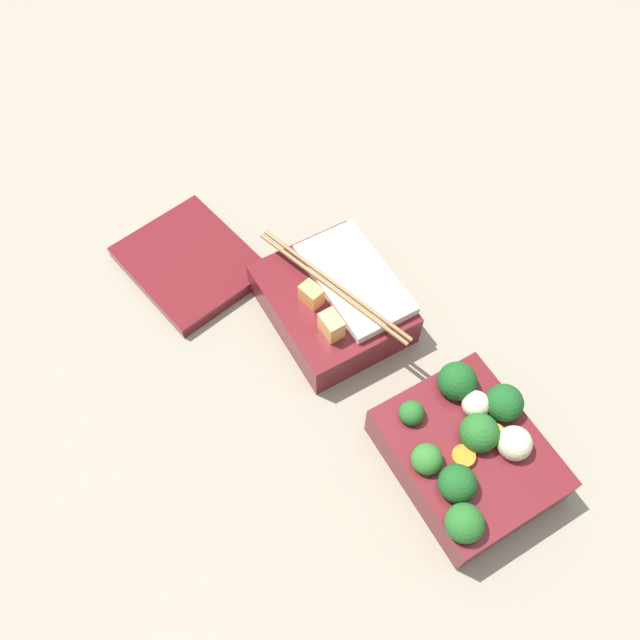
% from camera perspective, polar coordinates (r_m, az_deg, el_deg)
% --- Properties ---
extents(ground_plane, '(3.00, 3.00, 0.00)m').
position_cam_1_polar(ground_plane, '(0.72, 7.12, -6.65)').
color(ground_plane, gray).
extents(bento_tray_vegetable, '(0.17, 0.15, 0.08)m').
position_cam_1_polar(bento_tray_vegetable, '(0.67, 13.36, -11.47)').
color(bento_tray_vegetable, maroon).
rests_on(bento_tray_vegetable, ground_plane).
extents(bento_tray_rice, '(0.22, 0.14, 0.08)m').
position_cam_1_polar(bento_tray_rice, '(0.75, 1.31, 1.76)').
color(bento_tray_rice, maroon).
rests_on(bento_tray_rice, ground_plane).
extents(bento_lid, '(0.19, 0.17, 0.02)m').
position_cam_1_polar(bento_lid, '(0.82, -11.80, 5.18)').
color(bento_lid, maroon).
rests_on(bento_lid, ground_plane).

